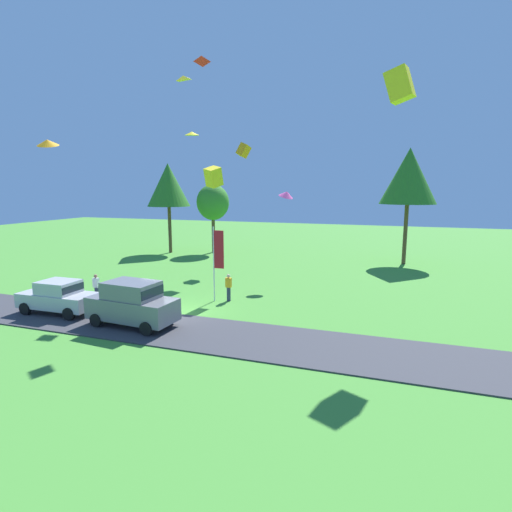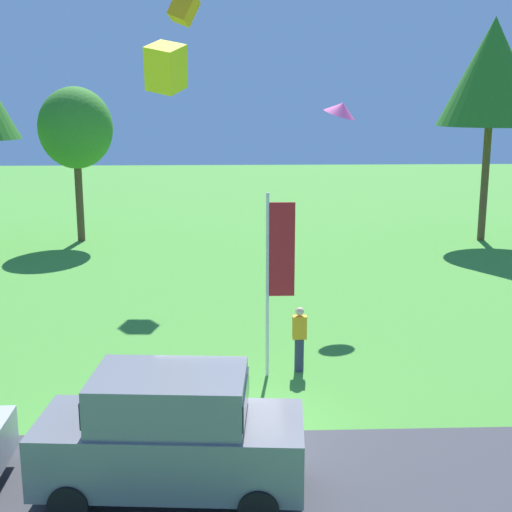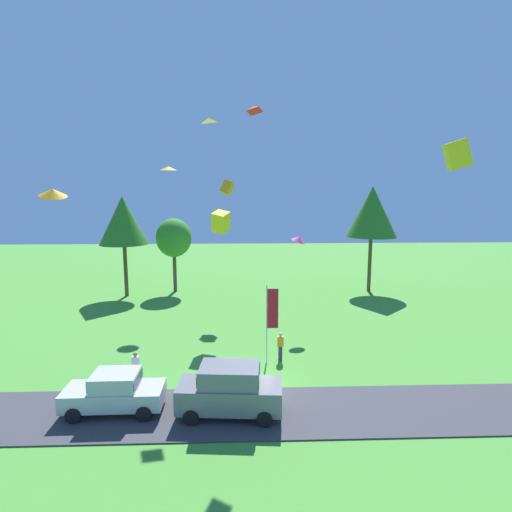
% 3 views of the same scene
% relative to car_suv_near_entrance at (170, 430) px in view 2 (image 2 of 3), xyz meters
% --- Properties ---
extents(ground_plane, '(120.00, 120.00, 0.00)m').
position_rel_car_suv_near_entrance_xyz_m(ground_plane, '(0.86, 2.48, -1.30)').
color(ground_plane, '#478E33').
extents(pavement_strip, '(36.00, 4.40, 0.06)m').
position_rel_car_suv_near_entrance_xyz_m(pavement_strip, '(0.86, 0.18, -1.27)').
color(pavement_strip, '#38383D').
rests_on(pavement_strip, ground).
extents(car_suv_near_entrance, '(4.73, 2.34, 2.28)m').
position_rel_car_suv_near_entrance_xyz_m(car_suv_near_entrance, '(0.00, 0.00, 0.00)').
color(car_suv_near_entrance, slate).
rests_on(car_suv_near_entrance, ground).
extents(person_watching_sky, '(0.36, 0.24, 1.71)m').
position_rel_car_suv_near_entrance_xyz_m(person_watching_sky, '(2.82, 5.88, -0.42)').
color(person_watching_sky, '#2D334C').
rests_on(person_watching_sky, ground).
extents(tree_right_of_center, '(3.51, 3.51, 7.41)m').
position_rel_car_suv_near_entrance_xyz_m(tree_right_of_center, '(-6.23, 23.22, 4.15)').
color(tree_right_of_center, brown).
rests_on(tree_right_of_center, ground).
extents(tree_lone_near, '(5.01, 5.01, 10.57)m').
position_rel_car_suv_near_entrance_xyz_m(tree_lone_near, '(13.47, 22.66, 6.74)').
color(tree_lone_near, brown).
rests_on(tree_lone_near, ground).
extents(flag_banner, '(0.71, 0.08, 4.68)m').
position_rel_car_suv_near_entrance_xyz_m(flag_banner, '(2.21, 5.58, 1.67)').
color(flag_banner, silver).
rests_on(flag_banner, ground).
extents(kite_box_low_drifter, '(1.39, 1.76, 1.80)m').
position_rel_car_suv_near_entrance_xyz_m(kite_box_low_drifter, '(-0.93, 12.05, 6.54)').
color(kite_box_low_drifter, yellow).
extents(kite_box_trailing_tail, '(1.33, 1.17, 1.48)m').
position_rel_car_suv_near_entrance_xyz_m(kite_box_trailing_tail, '(-0.66, 17.94, 9.02)').
color(kite_box_trailing_tail, orange).
extents(kite_delta_near_flag, '(1.52, 1.49, 0.73)m').
position_rel_car_suv_near_entrance_xyz_m(kite_delta_near_flag, '(4.77, 12.42, 5.25)').
color(kite_delta_near_flag, '#EA4C9E').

